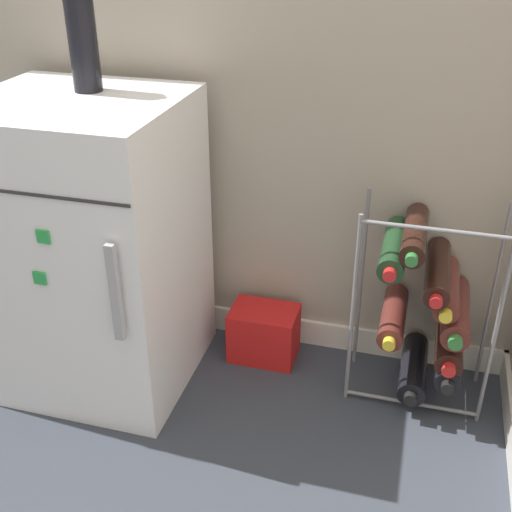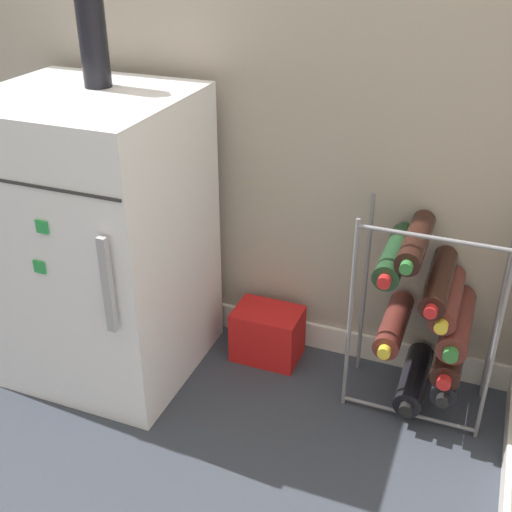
{
  "view_description": "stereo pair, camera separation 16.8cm",
  "coord_description": "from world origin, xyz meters",
  "px_view_note": "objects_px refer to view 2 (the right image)",
  "views": [
    {
      "loc": [
        0.59,
        -1.09,
        1.33
      ],
      "look_at": [
        0.16,
        0.49,
        0.44
      ],
      "focal_mm": 45.0,
      "sensor_mm": 36.0,
      "label": 1
    },
    {
      "loc": [
        0.75,
        -1.04,
        1.33
      ],
      "look_at": [
        0.16,
        0.49,
        0.44
      ],
      "focal_mm": 45.0,
      "sensor_mm": 36.0,
      "label": 2
    }
  ],
  "objects_px": {
    "fridge_top_bottle": "(93,39)",
    "soda_box": "(267,334)",
    "mini_fridge": "(98,239)",
    "wine_rack": "(430,318)"
  },
  "relations": [
    {
      "from": "fridge_top_bottle",
      "to": "wine_rack",
      "type": "bearing_deg",
      "value": 3.74
    },
    {
      "from": "soda_box",
      "to": "fridge_top_bottle",
      "type": "bearing_deg",
      "value": -166.97
    },
    {
      "from": "wine_rack",
      "to": "fridge_top_bottle",
      "type": "height_order",
      "value": "fridge_top_bottle"
    },
    {
      "from": "mini_fridge",
      "to": "fridge_top_bottle",
      "type": "bearing_deg",
      "value": 85.2
    },
    {
      "from": "mini_fridge",
      "to": "wine_rack",
      "type": "bearing_deg",
      "value": 8.55
    },
    {
      "from": "mini_fridge",
      "to": "soda_box",
      "type": "bearing_deg",
      "value": 22.0
    },
    {
      "from": "fridge_top_bottle",
      "to": "soda_box",
      "type": "bearing_deg",
      "value": 13.03
    },
    {
      "from": "wine_rack",
      "to": "soda_box",
      "type": "relative_size",
      "value": 2.85
    },
    {
      "from": "wine_rack",
      "to": "soda_box",
      "type": "xyz_separation_m",
      "value": [
        -0.51,
        0.05,
        -0.22
      ]
    },
    {
      "from": "wine_rack",
      "to": "fridge_top_bottle",
      "type": "distance_m",
      "value": 1.22
    }
  ]
}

